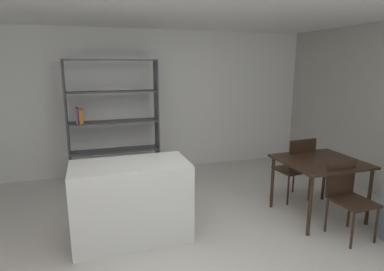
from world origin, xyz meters
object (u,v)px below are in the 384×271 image
kitchen_island (131,201)px  open_bookshelf (112,121)px  dining_table (320,166)px  dining_chair_near (347,193)px  dining_chair_far (297,165)px

kitchen_island → open_bookshelf: size_ratio=0.63×
kitchen_island → dining_table: bearing=-4.2°
open_bookshelf → dining_table: size_ratio=2.08×
kitchen_island → dining_chair_near: 2.50m
kitchen_island → dining_chair_near: (2.41, -0.67, 0.06)m
open_bookshelf → dining_table: 3.33m
open_bookshelf → dining_chair_near: (2.46, -2.71, -0.53)m
dining_table → dining_chair_far: 0.50m
open_bookshelf → dining_table: open_bookshelf is taller
open_bookshelf → dining_table: bearing=-42.0°
kitchen_island → dining_table: kitchen_island is taller
dining_chair_near → dining_chair_far: 0.98m
dining_table → dining_chair_near: 0.52m
open_bookshelf → dining_chair_near: open_bookshelf is taller
open_bookshelf → dining_chair_far: (2.47, -1.73, -0.48)m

